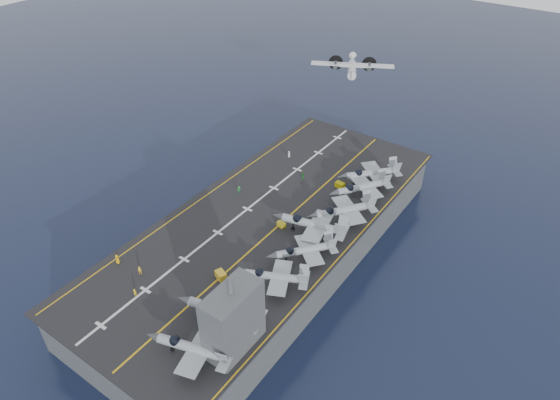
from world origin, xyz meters
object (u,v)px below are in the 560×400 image
Objects in this scene: fighter_jet_0 at (194,348)px; island_superstructure at (233,313)px; transport_plane at (352,69)px; tow_cart_a at (221,275)px.

island_superstructure is at bearing 58.49° from fighter_jet_0.
transport_plane is (-24.37, 81.98, 7.44)m from island_superstructure.
transport_plane reaches higher than tow_cart_a.
fighter_jet_0 is 18.09m from tow_cart_a.
transport_plane is at bearing 106.55° from island_superstructure.
transport_plane reaches higher than island_superstructure.
fighter_jet_0 is 0.62× the size of transport_plane.
fighter_jet_0 is 6.35× the size of tow_cart_a.
transport_plane reaches higher than fighter_jet_0.
island_superstructure is 85.84m from transport_plane.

